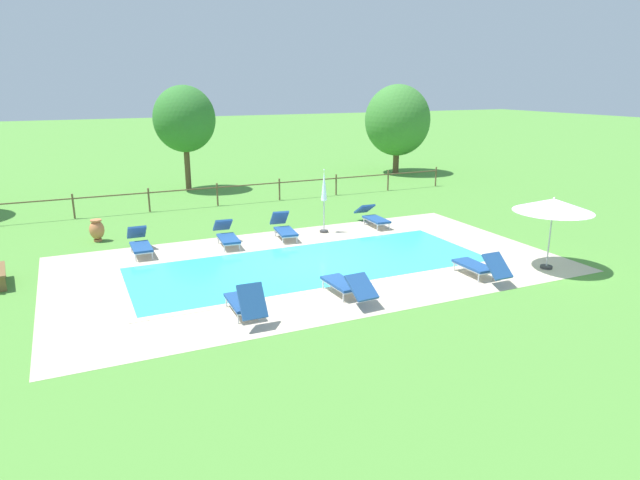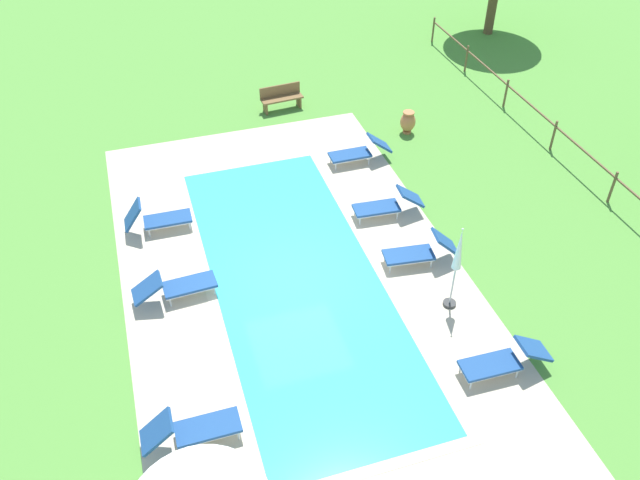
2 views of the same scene
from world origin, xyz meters
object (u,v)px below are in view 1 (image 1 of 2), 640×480
Objects in this scene: sun_lounger_south_near_corner at (373,217)px; sun_lounger_north_far at (140,243)px; sun_lounger_south_mid at (480,266)px; sun_lounger_north_near_steps at (284,228)px; tree_far_west at (397,120)px; sun_lounger_north_mid at (245,302)px; sun_lounger_south_far at (227,235)px; sun_lounger_north_end at (347,284)px; terracotta_urn_near_fence at (97,230)px; patio_umbrella_closed_row_west at (324,192)px; patio_umbrella_open_foreground at (553,205)px; tree_centre at (184,119)px.

sun_lounger_north_far is at bearing -179.43° from sun_lounger_south_near_corner.
sun_lounger_south_mid is at bearing -92.55° from sun_lounger_south_near_corner.
tree_far_west is (11.87, 11.32, 2.85)m from sun_lounger_north_near_steps.
sun_lounger_north_mid reaches higher than sun_lounger_north_far.
sun_lounger_south_far is (-5.71, 6.39, -0.01)m from sun_lounger_south_mid.
sun_lounger_north_end is 10.20m from terracotta_urn_near_fence.
patio_umbrella_closed_row_west reaches higher than sun_lounger_north_mid.
sun_lounger_south_mid reaches higher than sun_lounger_south_far.
sun_lounger_north_near_steps is 1.00× the size of sun_lounger_north_far.
terracotta_urn_near_fence is 0.15× the size of tree_far_west.
patio_umbrella_open_foreground is (6.03, -6.58, 1.58)m from sun_lounger_north_near_steps.
sun_lounger_south_far is 2.58× the size of terracotta_urn_near_fence.
sun_lounger_south_far is 4.73m from terracotta_urn_near_fence.
terracotta_urn_near_fence is at bearing 159.15° from sun_lounger_north_near_steps.
sun_lounger_north_mid is 7.00m from sun_lounger_south_mid.
sun_lounger_south_near_corner is at bearing 55.14° from sun_lounger_north_end.
sun_lounger_north_end is 1.05× the size of sun_lounger_south_mid.
sun_lounger_north_far is 1.01× the size of sun_lounger_south_mid.
sun_lounger_north_far is 13.04m from patio_umbrella_open_foreground.
sun_lounger_south_near_corner is 2.50m from patio_umbrella_closed_row_west.
patio_umbrella_closed_row_west reaches higher than sun_lounger_south_near_corner.
sun_lounger_south_mid is 0.96× the size of sun_lounger_south_far.
tree_centre is (-13.04, -0.42, 0.43)m from tree_far_west.
sun_lounger_north_near_steps reaches higher than sun_lounger_north_end.
sun_lounger_north_mid is at bearing -76.23° from sun_lounger_north_far.
sun_lounger_south_mid is 8.57m from sun_lounger_south_far.
terracotta_urn_near_fence is (-6.21, 2.36, 0.04)m from sun_lounger_north_near_steps.
terracotta_urn_near_fence is at bearing 168.14° from sun_lounger_south_near_corner.
sun_lounger_south_near_corner is 0.38× the size of tree_far_west.
sun_lounger_north_mid reaches higher than sun_lounger_south_mid.
tree_centre is at bearing 104.64° from patio_umbrella_closed_row_west.
sun_lounger_south_far is at bearing -140.95° from tree_far_west.
patio_umbrella_open_foreground is at bearing -36.17° from terracotta_urn_near_fence.
terracotta_urn_near_fence is (-7.86, 2.26, -1.12)m from patio_umbrella_closed_row_west.
sun_lounger_north_far reaches higher than sun_lounger_south_near_corner.
patio_umbrella_open_foreground is (11.05, -6.74, 1.59)m from sun_lounger_north_far.
sun_lounger_south_near_corner is at bearing 3.69° from sun_lounger_north_near_steps.
sun_lounger_south_far is 0.38× the size of tree_far_west.
sun_lounger_north_near_steps reaches higher than terracotta_urn_near_fence.
sun_lounger_north_near_steps is at bearing 61.45° from sun_lounger_north_mid.
sun_lounger_north_near_steps is 0.37× the size of tree_far_west.
tree_far_west is at bearing 71.91° from patio_umbrella_open_foreground.
sun_lounger_north_far is at bearing -109.75° from tree_centre.
sun_lounger_north_end is at bearing -88.14° from tree_centre.
sun_lounger_north_end is 1.00× the size of sun_lounger_south_near_corner.
sun_lounger_north_far reaches higher than sun_lounger_north_end.
sun_lounger_north_near_steps is 1.09× the size of sun_lounger_north_mid.
sun_lounger_north_near_steps is at bearing 132.49° from patio_umbrella_open_foreground.
patio_umbrella_closed_row_west is at bearing 2.31° from sun_lounger_south_far.
tree_centre is at bearing 59.44° from terracotta_urn_near_fence.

